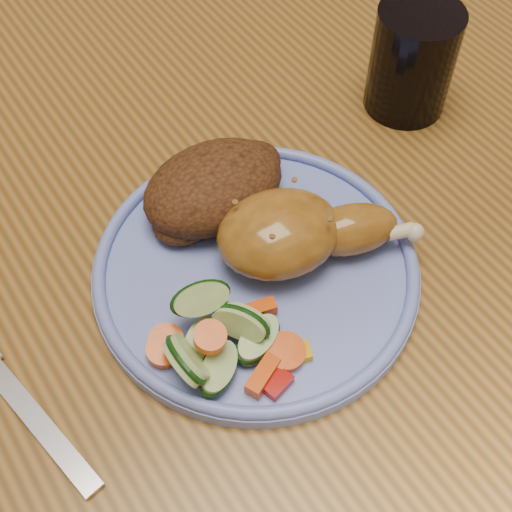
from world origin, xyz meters
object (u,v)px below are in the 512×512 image
chair_far (20,43)px  fork (16,395)px  drinking_glass (412,60)px  dining_table (232,243)px  plate (256,272)px

chair_far → fork: 0.79m
drinking_glass → dining_table: bearing=178.9°
dining_table → chair_far: chair_far is taller
chair_far → plate: (-0.03, -0.72, 0.26)m
dining_table → drinking_glass: bearing=-1.1°
drinking_glass → plate: bearing=-159.1°
fork → plate: bearing=-2.4°
plate → dining_table: bearing=70.1°
plate → drinking_glass: drinking_glass is taller
plate → fork: 0.20m
chair_far → plate: chair_far is taller
chair_far → drinking_glass: (0.19, -0.63, 0.30)m
dining_table → fork: size_ratio=7.99×
chair_far → plate: size_ratio=3.60×
chair_far → plate: 0.76m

